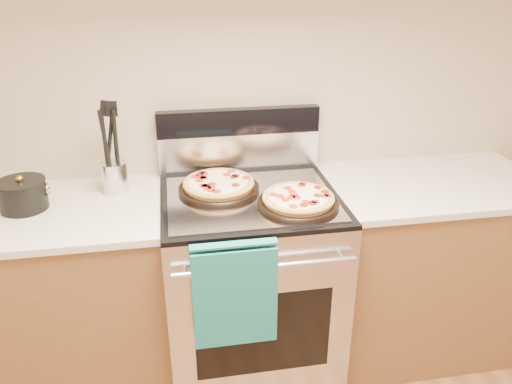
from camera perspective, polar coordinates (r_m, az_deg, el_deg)
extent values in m
plane|color=tan|center=(2.34, -2.19, 12.82)|extent=(4.00, 0.00, 4.00)
cube|color=#B7B7BC|center=(2.38, -0.65, -10.74)|extent=(0.76, 0.68, 0.90)
cube|color=black|center=(2.12, 0.88, -15.92)|extent=(0.56, 0.01, 0.40)
cube|color=black|center=(2.15, -0.71, -0.69)|extent=(0.76, 0.68, 0.02)
cube|color=silver|center=(2.39, -1.92, 4.62)|extent=(0.76, 0.06, 0.18)
cube|color=black|center=(2.34, -1.98, 8.07)|extent=(0.76, 0.06, 0.12)
cylinder|color=silver|center=(1.88, 1.17, -8.58)|extent=(0.70, 0.03, 0.03)
cube|color=gray|center=(2.11, -0.58, -0.72)|extent=(0.70, 0.55, 0.01)
cube|color=brown|center=(2.46, -21.93, -11.83)|extent=(1.00, 0.62, 0.88)
cube|color=beige|center=(2.23, -23.76, -2.33)|extent=(1.02, 0.64, 0.03)
cube|color=brown|center=(2.67, 18.42, -8.12)|extent=(1.00, 0.62, 0.88)
cube|color=beige|center=(2.46, 19.82, 0.84)|extent=(1.02, 0.64, 0.03)
cylinder|color=silver|center=(2.26, -15.80, 1.62)|extent=(0.13, 0.13, 0.14)
cylinder|color=black|center=(2.24, -25.08, -0.42)|extent=(0.20, 0.20, 0.11)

